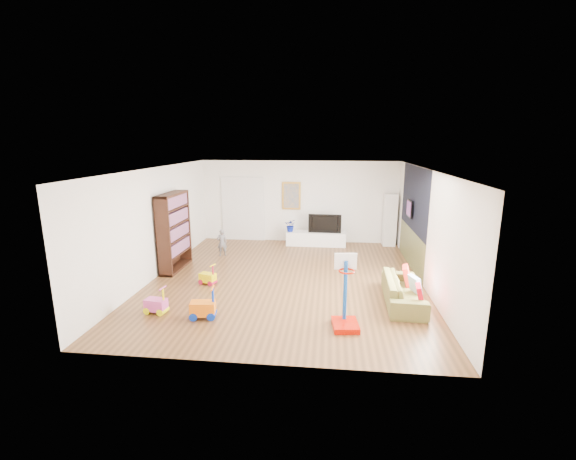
# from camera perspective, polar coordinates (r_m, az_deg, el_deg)

# --- Properties ---
(floor) EXTENTS (6.50, 7.50, 0.00)m
(floor) POSITION_cam_1_polar(r_m,az_deg,el_deg) (9.59, -0.26, -7.25)
(floor) COLOR brown
(floor) RESTS_ON ground
(ceiling) EXTENTS (6.50, 7.50, 0.00)m
(ceiling) POSITION_cam_1_polar(r_m,az_deg,el_deg) (9.01, -0.28, 9.07)
(ceiling) COLOR white
(ceiling) RESTS_ON ground
(wall_back) EXTENTS (6.50, 0.00, 2.70)m
(wall_back) POSITION_cam_1_polar(r_m,az_deg,el_deg) (12.88, 1.63, 4.22)
(wall_back) COLOR white
(wall_back) RESTS_ON ground
(wall_front) EXTENTS (6.50, 0.00, 2.70)m
(wall_front) POSITION_cam_1_polar(r_m,az_deg,el_deg) (5.64, -4.63, -7.52)
(wall_front) COLOR silver
(wall_front) RESTS_ON ground
(wall_left) EXTENTS (0.00, 7.50, 2.70)m
(wall_left) POSITION_cam_1_polar(r_m,az_deg,el_deg) (10.10, -18.93, 1.05)
(wall_left) COLOR white
(wall_left) RESTS_ON ground
(wall_right) EXTENTS (0.00, 7.50, 2.70)m
(wall_right) POSITION_cam_1_polar(r_m,az_deg,el_deg) (9.42, 19.79, 0.15)
(wall_right) COLOR white
(wall_right) RESTS_ON ground
(navy_accent) EXTENTS (0.01, 3.20, 1.70)m
(navy_accent) POSITION_cam_1_polar(r_m,az_deg,el_deg) (10.67, 18.21, 4.45)
(navy_accent) COLOR black
(navy_accent) RESTS_ON wall_right
(olive_wainscot) EXTENTS (0.01, 3.20, 1.00)m
(olive_wainscot) POSITION_cam_1_polar(r_m,az_deg,el_deg) (10.94, 17.71, -2.56)
(olive_wainscot) COLOR brown
(olive_wainscot) RESTS_ON wall_right
(doorway) EXTENTS (1.45, 0.06, 2.10)m
(doorway) POSITION_cam_1_polar(r_m,az_deg,el_deg) (13.17, -6.67, 3.02)
(doorway) COLOR white
(doorway) RESTS_ON ground
(painting_back) EXTENTS (0.62, 0.06, 0.92)m
(painting_back) POSITION_cam_1_polar(r_m,az_deg,el_deg) (12.83, 0.50, 5.10)
(painting_back) COLOR gold
(painting_back) RESTS_ON wall_back
(artwork_right) EXTENTS (0.04, 0.56, 0.46)m
(artwork_right) POSITION_cam_1_polar(r_m,az_deg,el_deg) (10.89, 17.56, 3.06)
(artwork_right) COLOR #7F3F8C
(artwork_right) RESTS_ON wall_right
(media_console) EXTENTS (1.92, 0.49, 0.45)m
(media_console) POSITION_cam_1_polar(r_m,az_deg,el_deg) (12.56, 4.17, -1.28)
(media_console) COLOR white
(media_console) RESTS_ON ground
(tall_cabinet) EXTENTS (0.40, 0.40, 1.69)m
(tall_cabinet) POSITION_cam_1_polar(r_m,az_deg,el_deg) (12.83, 14.84, 1.46)
(tall_cabinet) COLOR white
(tall_cabinet) RESTS_ON ground
(bookshelf) EXTENTS (0.38, 1.39, 2.03)m
(bookshelf) POSITION_cam_1_polar(r_m,az_deg,el_deg) (10.49, -16.52, -0.23)
(bookshelf) COLOR #32180E
(bookshelf) RESTS_ON ground
(sofa) EXTENTS (0.81, 1.90, 0.55)m
(sofa) POSITION_cam_1_polar(r_m,az_deg,el_deg) (8.50, 16.72, -8.58)
(sofa) COLOR olive
(sofa) RESTS_ON ground
(basketball_hoop) EXTENTS (0.53, 0.62, 1.36)m
(basketball_hoop) POSITION_cam_1_polar(r_m,az_deg,el_deg) (7.05, 8.65, -9.15)
(basketball_hoop) COLOR #B00E00
(basketball_hoop) RESTS_ON ground
(ride_on_yellow) EXTENTS (0.43, 0.33, 0.50)m
(ride_on_yellow) POSITION_cam_1_polar(r_m,az_deg,el_deg) (9.37, -11.84, -6.41)
(ride_on_yellow) COLOR #EED801
(ride_on_yellow) RESTS_ON ground
(ride_on_orange) EXTENTS (0.51, 0.35, 0.62)m
(ride_on_orange) POSITION_cam_1_polar(r_m,az_deg,el_deg) (7.64, -12.54, -10.50)
(ride_on_orange) COLOR orange
(ride_on_orange) RESTS_ON ground
(ride_on_pink) EXTENTS (0.44, 0.31, 0.55)m
(ride_on_pink) POSITION_cam_1_polar(r_m,az_deg,el_deg) (8.12, -19.03, -9.78)
(ride_on_pink) COLOR #D748A3
(ride_on_pink) RESTS_ON ground
(child) EXTENTS (0.34, 0.28, 0.81)m
(child) POSITION_cam_1_polar(r_m,az_deg,el_deg) (11.50, -9.76, -1.87)
(child) COLOR slate
(child) RESTS_ON ground
(tv) EXTENTS (1.05, 0.18, 0.60)m
(tv) POSITION_cam_1_polar(r_m,az_deg,el_deg) (12.45, 5.49, 1.05)
(tv) COLOR black
(tv) RESTS_ON media_console
(vase_plant) EXTENTS (0.39, 0.34, 0.42)m
(vase_plant) POSITION_cam_1_polar(r_m,az_deg,el_deg) (12.49, 0.41, 0.71)
(vase_plant) COLOR navy
(vase_plant) RESTS_ON media_console
(pillow_left) EXTENTS (0.14, 0.37, 0.36)m
(pillow_left) POSITION_cam_1_polar(r_m,az_deg,el_deg) (7.98, 18.96, -8.97)
(pillow_left) COLOR red
(pillow_left) RESTS_ON sofa
(pillow_center) EXTENTS (0.20, 0.37, 0.36)m
(pillow_center) POSITION_cam_1_polar(r_m,az_deg,el_deg) (8.46, 18.30, -7.65)
(pillow_center) COLOR white
(pillow_center) RESTS_ON sofa
(pillow_right) EXTENTS (0.18, 0.43, 0.42)m
(pillow_right) POSITION_cam_1_polar(r_m,az_deg,el_deg) (8.94, 17.19, -6.46)
(pillow_right) COLOR red
(pillow_right) RESTS_ON sofa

